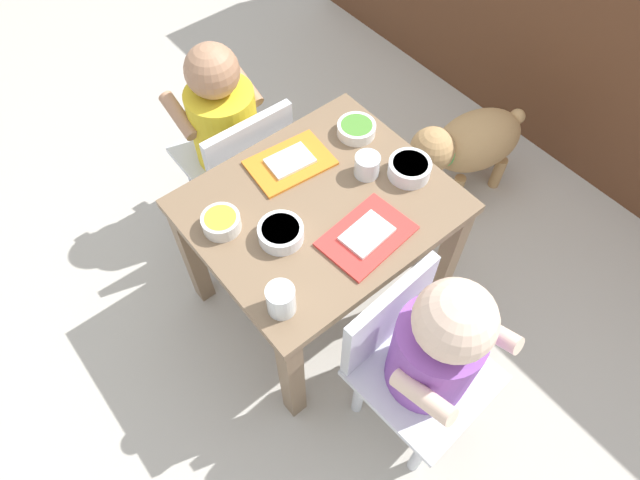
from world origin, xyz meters
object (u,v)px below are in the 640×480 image
seated_child_left (226,124)px  water_cup_left (281,301)px  cereal_bowl_left_side (281,232)px  dog (468,143)px  veggie_bowl_far (409,168)px  cereal_bowl_right_side (356,129)px  veggie_bowl_near (221,222)px  seated_child_right (433,348)px  food_tray_right (367,236)px  food_tray_left (290,162)px  dining_table (320,223)px  water_cup_right (367,167)px

seated_child_left → water_cup_left: 0.63m
seated_child_left → cereal_bowl_left_side: seated_child_left is taller
dog → veggie_bowl_far: 0.49m
seated_child_left → cereal_bowl_right_side: bearing=36.0°
seated_child_left → veggie_bowl_far: bearing=24.8°
dog → veggie_bowl_near: size_ratio=4.78×
water_cup_left → seated_child_right: bearing=38.2°
food_tray_right → water_cup_left: (0.02, -0.25, 0.03)m
seated_child_right → water_cup_left: bearing=-141.8°
food_tray_left → food_tray_right: bearing=0.0°
dog → water_cup_left: (0.19, -0.86, 0.27)m
seated_child_left → veggie_bowl_near: bearing=-33.7°
food_tray_right → veggie_bowl_near: 0.33m
food_tray_right → dining_table: bearing=-171.9°
cereal_bowl_left_side → veggie_bowl_far: size_ratio=0.99×
dining_table → cereal_bowl_right_side: bearing=118.5°
seated_child_left → dog: bearing=58.7°
seated_child_left → veggie_bowl_far: 0.53m
food_tray_left → food_tray_right: size_ratio=0.99×
dining_table → cereal_bowl_right_side: cereal_bowl_right_side is taller
seated_child_left → dog: seated_child_left is taller
water_cup_left → water_cup_right: (-0.16, 0.38, -0.01)m
dog → veggie_bowl_near: bearing=-93.7°
seated_child_right → water_cup_left: seated_child_right is taller
veggie_bowl_near → seated_child_left: bearing=146.3°
veggie_bowl_near → cereal_bowl_left_side: same height
dining_table → water_cup_left: size_ratio=8.18×
water_cup_right → cereal_bowl_right_side: water_cup_right is taller
seated_child_right → food_tray_right: bearing=168.2°
food_tray_left → cereal_bowl_right_side: size_ratio=2.15×
seated_child_right → veggie_bowl_far: size_ratio=6.14×
seated_child_right → water_cup_right: 0.46m
water_cup_right → veggie_bowl_far: size_ratio=0.60×
veggie_bowl_far → seated_child_right: bearing=-36.9°
dining_table → food_tray_right: (0.14, 0.02, 0.09)m
veggie_bowl_near → veggie_bowl_far: veggie_bowl_far is taller
water_cup_left → veggie_bowl_far: water_cup_left is taller
cereal_bowl_left_side → water_cup_left: bearing=-36.5°
food_tray_right → veggie_bowl_far: size_ratio=2.09×
dog → veggie_bowl_near: 0.88m
food_tray_right → water_cup_right: 0.19m
dog → water_cup_right: (0.03, -0.48, 0.26)m
dog → veggie_bowl_far: size_ratio=4.09×
cereal_bowl_left_side → veggie_bowl_far: veggie_bowl_far is taller
cereal_bowl_right_side → food_tray_right: bearing=-37.1°
food_tray_left → veggie_bowl_far: 0.29m
water_cup_right → veggie_bowl_far: water_cup_right is taller
seated_child_left → cereal_bowl_right_side: 0.37m
cereal_bowl_right_side → cereal_bowl_left_side: bearing=-68.2°
dog → veggie_bowl_near: veggie_bowl_near is taller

